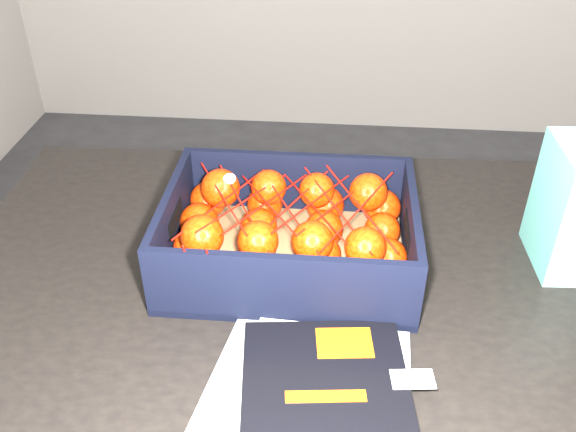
# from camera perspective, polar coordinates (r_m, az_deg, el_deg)

# --- Properties ---
(table) EXTENTS (1.22, 0.83, 0.75)m
(table) POSITION_cam_1_polar(r_m,az_deg,el_deg) (1.05, 3.27, -10.08)
(table) COLOR black
(table) RESTS_ON ground
(magazine_stack) EXTENTS (0.31, 0.31, 0.02)m
(magazine_stack) POSITION_cam_1_polar(r_m,az_deg,el_deg) (0.81, 2.25, -16.82)
(magazine_stack) COLOR silver
(magazine_stack) RESTS_ON table
(produce_crate) EXTENTS (0.39, 0.29, 0.12)m
(produce_crate) POSITION_cam_1_polar(r_m,az_deg,el_deg) (1.00, 0.15, -2.42)
(produce_crate) COLOR olive
(produce_crate) RESTS_ON table
(clementine_heap) EXTENTS (0.37, 0.27, 0.11)m
(clementine_heap) POSITION_cam_1_polar(r_m,az_deg,el_deg) (0.99, -0.06, -1.38)
(clementine_heap) COLOR red
(clementine_heap) RESTS_ON produce_crate
(mesh_net) EXTENTS (0.32, 0.26, 0.09)m
(mesh_net) POSITION_cam_1_polar(r_m,az_deg,el_deg) (0.95, -0.37, 0.69)
(mesh_net) COLOR red
(mesh_net) RESTS_ON clementine_heap
(retail_carton) EXTENTS (0.10, 0.14, 0.21)m
(retail_carton) POSITION_cam_1_polar(r_m,az_deg,el_deg) (1.06, 24.52, 0.71)
(retail_carton) COLOR silver
(retail_carton) RESTS_ON table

